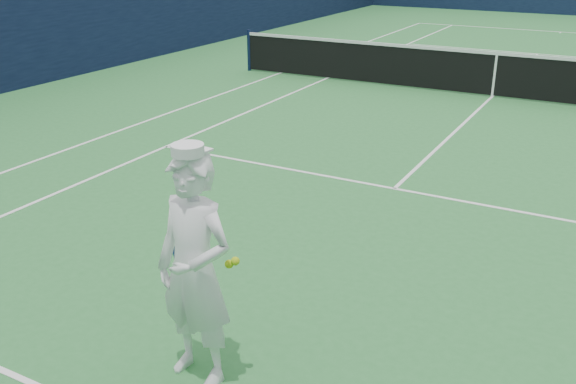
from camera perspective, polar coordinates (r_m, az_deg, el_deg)
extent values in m
plane|color=#2C7536|center=(15.24, 17.67, 8.05)|extent=(80.00, 80.00, 0.00)
cube|color=white|center=(26.84, 23.09, 12.95)|extent=(11.03, 0.06, 0.01)
cube|color=white|center=(17.09, -0.81, 10.49)|extent=(0.06, 23.83, 0.01)
cube|color=white|center=(16.48, 3.41, 10.02)|extent=(0.06, 23.77, 0.01)
cube|color=white|center=(21.45, 21.30, 11.36)|extent=(8.23, 0.06, 0.01)
cube|color=white|center=(9.28, 9.44, 0.29)|extent=(8.23, 0.06, 0.01)
cube|color=white|center=(15.24, 17.68, 8.06)|extent=(0.06, 12.80, 0.01)
cube|color=white|center=(26.70, 23.05, 12.92)|extent=(0.06, 0.30, 0.01)
cylinder|color=#141E4C|center=(17.46, -3.49, 12.46)|extent=(0.09, 0.09, 1.07)
cube|color=black|center=(15.13, 17.89, 9.88)|extent=(12.79, 0.02, 0.92)
cube|color=white|center=(15.05, 18.10, 11.63)|extent=(12.79, 0.04, 0.07)
cube|color=white|center=(15.14, 17.88, 9.77)|extent=(0.05, 0.03, 0.94)
imported|color=white|center=(5.02, -8.27, -6.99)|extent=(0.74, 0.53, 1.93)
cylinder|color=white|center=(4.63, -8.92, 3.73)|extent=(0.24, 0.24, 0.08)
cube|color=white|center=(4.73, -7.84, 3.80)|extent=(0.19, 0.12, 0.02)
cylinder|color=navy|center=(5.23, -10.01, -5.43)|extent=(0.04, 0.09, 0.22)
cube|color=navy|center=(5.35, -9.49, -6.89)|extent=(0.02, 0.02, 0.14)
torus|color=navy|center=(5.48, -8.88, -8.54)|extent=(0.30, 0.13, 0.29)
cube|color=beige|center=(5.48, -8.88, -8.54)|extent=(0.22, 0.03, 0.30)
sphere|color=#B3CC17|center=(4.89, -5.26, -6.40)|extent=(0.07, 0.07, 0.07)
sphere|color=#B3CC17|center=(4.86, -4.71, -6.14)|extent=(0.07, 0.07, 0.07)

